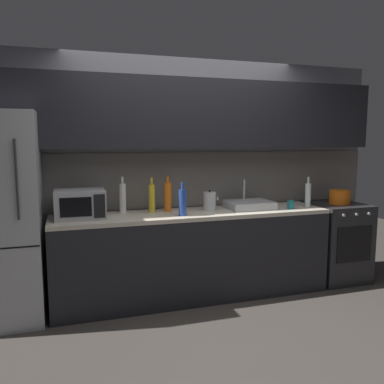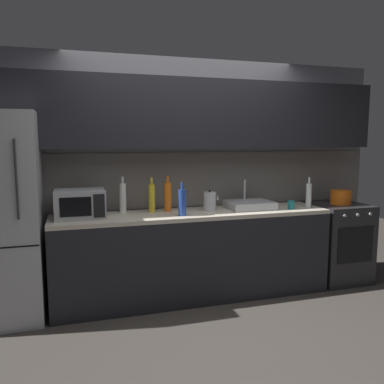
# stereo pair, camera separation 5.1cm
# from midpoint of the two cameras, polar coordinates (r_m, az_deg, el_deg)

# --- Properties ---
(ground_plane) EXTENTS (10.00, 10.00, 0.00)m
(ground_plane) POSITION_cam_midpoint_polar(r_m,az_deg,el_deg) (3.53, 4.56, -20.08)
(ground_plane) COLOR #3D3833
(back_wall) EXTENTS (4.58, 0.44, 2.50)m
(back_wall) POSITION_cam_midpoint_polar(r_m,az_deg,el_deg) (4.26, -1.32, 6.41)
(back_wall) COLOR slate
(back_wall) RESTS_ON ground
(counter_run) EXTENTS (2.84, 0.60, 0.90)m
(counter_run) POSITION_cam_midpoint_polar(r_m,az_deg,el_deg) (4.14, -0.11, -9.04)
(counter_run) COLOR black
(counter_run) RESTS_ON ground
(refrigerator) EXTENTS (0.68, 0.69, 1.88)m
(refrigerator) POSITION_cam_midpoint_polar(r_m,az_deg,el_deg) (3.90, -26.25, -3.49)
(refrigerator) COLOR #ADAFB5
(refrigerator) RESTS_ON ground
(oven_range) EXTENTS (0.60, 0.62, 0.90)m
(oven_range) POSITION_cam_midpoint_polar(r_m,az_deg,el_deg) (4.94, 19.88, -6.76)
(oven_range) COLOR #232326
(oven_range) RESTS_ON ground
(microwave) EXTENTS (0.46, 0.35, 0.27)m
(microwave) POSITION_cam_midpoint_polar(r_m,az_deg,el_deg) (3.86, -16.25, -1.68)
(microwave) COLOR #A8AAAF
(microwave) RESTS_ON counter_run
(sink_basin) EXTENTS (0.48, 0.38, 0.30)m
(sink_basin) POSITION_cam_midpoint_polar(r_m,az_deg,el_deg) (4.29, 7.93, -1.81)
(sink_basin) COLOR #ADAFB5
(sink_basin) RESTS_ON counter_run
(kettle) EXTENTS (0.17, 0.13, 0.22)m
(kettle) POSITION_cam_midpoint_polar(r_m,az_deg,el_deg) (4.11, 2.23, -1.35)
(kettle) COLOR #B7BABF
(kettle) RESTS_ON counter_run
(wine_bottle_yellow) EXTENTS (0.07, 0.07, 0.36)m
(wine_bottle_yellow) POSITION_cam_midpoint_polar(r_m,az_deg,el_deg) (4.02, -6.21, -0.84)
(wine_bottle_yellow) COLOR gold
(wine_bottle_yellow) RESTS_ON counter_run
(wine_bottle_orange) EXTENTS (0.08, 0.08, 0.37)m
(wine_bottle_orange) POSITION_cam_midpoint_polar(r_m,az_deg,el_deg) (4.07, -3.89, -0.64)
(wine_bottle_orange) COLOR orange
(wine_bottle_orange) RESTS_ON counter_run
(wine_bottle_clear) EXTENTS (0.06, 0.06, 0.33)m
(wine_bottle_clear) POSITION_cam_midpoint_polar(r_m,az_deg,el_deg) (4.49, 16.11, -0.38)
(wine_bottle_clear) COLOR silver
(wine_bottle_clear) RESTS_ON counter_run
(wine_bottle_white) EXTENTS (0.07, 0.07, 0.37)m
(wine_bottle_white) POSITION_cam_midpoint_polar(r_m,az_deg,el_deg) (4.05, -10.35, -0.79)
(wine_bottle_white) COLOR silver
(wine_bottle_white) RESTS_ON counter_run
(wine_bottle_blue) EXTENTS (0.08, 0.08, 0.33)m
(wine_bottle_blue) POSITION_cam_midpoint_polar(r_m,az_deg,el_deg) (3.82, -1.76, -1.46)
(wine_bottle_blue) COLOR #234299
(wine_bottle_blue) RESTS_ON counter_run
(mug_teal) EXTENTS (0.07, 0.07, 0.09)m
(mug_teal) POSITION_cam_midpoint_polar(r_m,az_deg,el_deg) (4.34, 13.76, -1.78)
(mug_teal) COLOR #19666B
(mug_teal) RESTS_ON counter_run
(cooking_pot) EXTENTS (0.24, 0.24, 0.16)m
(cooking_pot) POSITION_cam_midpoint_polar(r_m,az_deg,el_deg) (4.85, 20.31, -0.67)
(cooking_pot) COLOR orange
(cooking_pot) RESTS_ON oven_range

